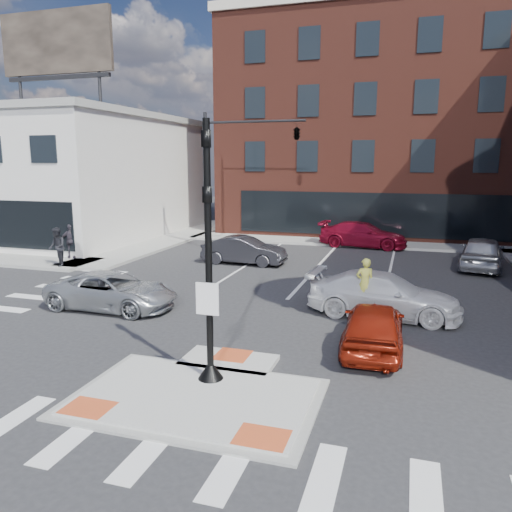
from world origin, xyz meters
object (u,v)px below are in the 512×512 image
(silver_suv, at_px, (112,291))
(pedestrian_a, at_px, (57,247))
(bg_car_dark, at_px, (244,250))
(white_pickup, at_px, (384,295))
(red_sedan, at_px, (373,326))
(pedestrian_b, at_px, (71,241))
(bg_car_silver, at_px, (482,253))
(cyclist, at_px, (364,299))
(bg_car_red, at_px, (363,235))

(silver_suv, xyz_separation_m, pedestrian_a, (-6.33, 5.00, 0.45))
(bg_car_dark, bearing_deg, white_pickup, -131.89)
(red_sedan, relative_size, pedestrian_b, 2.25)
(white_pickup, height_order, bg_car_dark, white_pickup)
(bg_car_silver, xyz_separation_m, pedestrian_a, (-19.72, -6.23, 0.29))
(cyclist, bearing_deg, silver_suv, -10.00)
(bg_car_dark, height_order, cyclist, cyclist)
(red_sedan, height_order, white_pickup, white_pickup)
(bg_car_dark, height_order, pedestrian_a, pedestrian_a)
(pedestrian_a, bearing_deg, cyclist, 25.58)
(silver_suv, distance_m, pedestrian_a, 8.08)
(white_pickup, xyz_separation_m, bg_car_silver, (4.13, 9.23, 0.07))
(silver_suv, height_order, bg_car_silver, bg_car_silver)
(bg_car_silver, bearing_deg, pedestrian_a, 26.36)
(bg_car_silver, bearing_deg, pedestrian_b, 20.50)
(white_pickup, xyz_separation_m, pedestrian_b, (-16.35, 5.00, 0.32))
(pedestrian_b, bearing_deg, pedestrian_a, -97.44)
(cyclist, height_order, pedestrian_a, cyclist)
(bg_car_dark, distance_m, bg_car_red, 8.79)
(pedestrian_a, bearing_deg, pedestrian_b, 149.85)
(red_sedan, relative_size, white_pickup, 0.80)
(pedestrian_b, bearing_deg, bg_car_red, 3.71)
(bg_car_red, relative_size, cyclist, 2.53)
(cyclist, bearing_deg, bg_car_silver, -134.73)
(white_pickup, height_order, cyclist, cyclist)
(bg_car_dark, bearing_deg, pedestrian_a, 116.74)
(white_pickup, distance_m, bg_car_dark, 10.07)
(white_pickup, relative_size, pedestrian_b, 2.81)
(bg_car_silver, bearing_deg, bg_car_dark, 20.26)
(bg_car_silver, height_order, pedestrian_b, pedestrian_b)
(silver_suv, distance_m, red_sedan, 9.25)
(white_pickup, xyz_separation_m, cyclist, (-0.59, -0.61, -0.04))
(silver_suv, height_order, pedestrian_a, pedestrian_a)
(cyclist, relative_size, pedestrian_a, 1.10)
(white_pickup, height_order, bg_car_silver, bg_car_silver)
(cyclist, height_order, pedestrian_b, cyclist)
(silver_suv, relative_size, pedestrian_b, 2.59)
(pedestrian_b, bearing_deg, silver_suv, -72.80)
(silver_suv, xyz_separation_m, bg_car_dark, (1.93, 8.91, 0.05))
(bg_car_silver, bearing_deg, bg_car_red, -28.48)
(red_sedan, relative_size, cyclist, 1.95)
(silver_suv, relative_size, pedestrian_a, 2.47)
(white_pickup, bearing_deg, silver_suv, 106.75)
(red_sedan, relative_size, bg_car_dark, 0.95)
(silver_suv, xyz_separation_m, cyclist, (8.67, 1.39, 0.05))
(bg_car_red, height_order, pedestrian_b, pedestrian_b)
(silver_suv, bearing_deg, red_sedan, -97.27)
(silver_suv, distance_m, bg_car_silver, 17.47)
(bg_car_silver, xyz_separation_m, pedestrian_b, (-20.48, -4.23, 0.24))
(bg_car_red, bearing_deg, pedestrian_b, 127.96)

